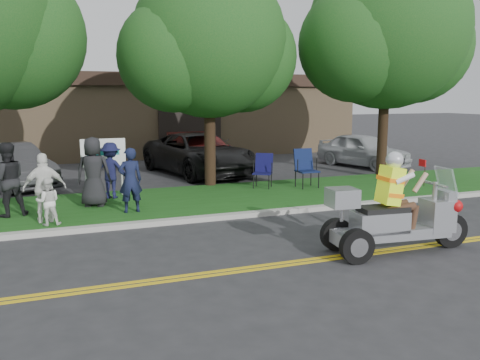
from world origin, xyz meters
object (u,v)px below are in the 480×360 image
object	(u,v)px
spectator_adult_mid	(7,180)
spectator_adult_right	(45,188)
lawn_chair_a	(263,168)
lawn_chair_b	(305,166)
parked_car_far_right	(363,150)
parked_car_right	(203,153)
parked_car_mid	(199,154)
spectator_adult_left	(130,180)
trike_scooter	(393,218)
parked_car_left	(11,166)

from	to	relation	value
spectator_adult_mid	spectator_adult_right	xyz separation A→B (m)	(0.82, -0.93, -0.09)
lawn_chair_a	lawn_chair_b	distance (m)	1.33
lawn_chair_a	parked_car_far_right	bearing A→B (deg)	64.10
parked_car_right	parked_car_far_right	bearing A→B (deg)	-11.70
lawn_chair_a	parked_car_right	world-z (taller)	parked_car_right
lawn_chair_b	parked_car_far_right	xyz separation A→B (m)	(4.81, 3.86, -0.08)
parked_car_right	parked_car_mid	bearing A→B (deg)	-116.74
spectator_adult_mid	parked_car_mid	bearing A→B (deg)	-152.06
spectator_adult_right	parked_car_mid	xyz separation A→B (m)	(5.51, 6.22, -0.12)
spectator_adult_left	spectator_adult_mid	world-z (taller)	spectator_adult_mid
trike_scooter	parked_car_mid	distance (m)	10.71
spectator_adult_right	parked_car_mid	bearing A→B (deg)	-133.31
parked_car_left	parked_car_far_right	size ratio (longest dim) A/B	1.04
spectator_adult_right	parked_car_left	xyz separation A→B (m)	(-0.99, 5.71, -0.19)
parked_car_mid	parked_car_far_right	world-z (taller)	parked_car_mid
trike_scooter	lawn_chair_b	xyz separation A→B (m)	(1.56, 6.38, 0.10)
trike_scooter	spectator_adult_left	world-z (taller)	trike_scooter
spectator_adult_left	spectator_adult_right	xyz separation A→B (m)	(-1.98, -0.31, -0.01)
trike_scooter	spectator_adult_left	size ratio (longest dim) A/B	1.86
lawn_chair_b	parked_car_far_right	world-z (taller)	parked_car_far_right
spectator_adult_mid	parked_car_mid	xyz separation A→B (m)	(6.33, 5.29, -0.21)
parked_car_right	spectator_adult_mid	bearing A→B (deg)	-138.61
spectator_adult_right	spectator_adult_left	bearing A→B (deg)	-172.86
parked_car_right	spectator_adult_right	bearing A→B (deg)	-130.84
parked_car_far_right	lawn_chair_a	bearing A→B (deg)	-165.29
parked_car_left	parked_car_mid	world-z (taller)	parked_car_mid
trike_scooter	spectator_adult_left	distance (m)	6.35
lawn_chair_b	parked_car_left	bearing A→B (deg)	157.04
spectator_adult_right	parked_car_far_right	distance (m)	13.77
spectator_adult_left	parked_car_far_right	size ratio (longest dim) A/B	0.39
lawn_chair_b	parked_car_right	size ratio (longest dim) A/B	0.24
spectator_adult_left	parked_car_right	distance (m)	7.78
parked_car_mid	parked_car_far_right	bearing A→B (deg)	-15.16
spectator_adult_right	parked_car_right	size ratio (longest dim) A/B	0.32
spectator_adult_right	parked_car_left	distance (m)	5.80
parked_car_left	parked_car_far_right	distance (m)	13.50
lawn_chair_b	spectator_adult_mid	world-z (taller)	spectator_adult_mid
spectator_adult_left	parked_car_mid	xyz separation A→B (m)	(3.53, 5.91, -0.13)
spectator_adult_left	parked_car_left	xyz separation A→B (m)	(-2.96, 5.40, -0.20)
lawn_chair_a	lawn_chair_b	world-z (taller)	lawn_chair_b
trike_scooter	parked_car_far_right	distance (m)	12.06
spectator_adult_right	parked_car_far_right	world-z (taller)	spectator_adult_right
trike_scooter	lawn_chair_a	distance (m)	6.81
parked_car_right	spectator_adult_left	bearing A→B (deg)	-121.13
trike_scooter	spectator_adult_right	distance (m)	7.60
spectator_adult_mid	parked_car_left	xyz separation A→B (m)	(-0.17, 4.78, -0.28)
lawn_chair_b	spectator_adult_left	bearing A→B (deg)	-163.75
trike_scooter	spectator_adult_mid	distance (m)	8.82
trike_scooter	lawn_chair_a	xyz separation A→B (m)	(0.30, 6.80, 0.02)
spectator_adult_right	parked_car_far_right	xyz separation A→B (m)	(12.51, 5.76, -0.19)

